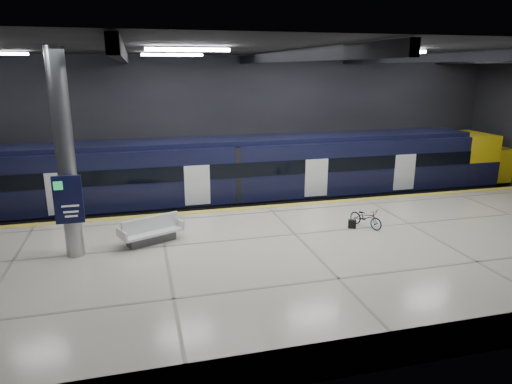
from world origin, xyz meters
name	(u,v)px	position (x,y,z in m)	size (l,w,h in m)	color
ground	(287,251)	(0.00, 0.00, 0.00)	(30.00, 30.00, 0.00)	black
room_shell	(289,112)	(0.00, 0.00, 5.72)	(30.10, 16.10, 8.05)	black
platform	(309,263)	(0.00, -2.50, 0.55)	(30.00, 11.00, 1.10)	beige
safety_strip	(268,207)	(0.00, 2.75, 1.11)	(30.00, 0.40, 0.01)	gold
rails	(254,210)	(0.00, 5.50, 0.08)	(30.00, 1.52, 0.16)	gray
train	(285,172)	(1.68, 5.50, 2.06)	(29.40, 2.84, 3.79)	black
bench	(151,233)	(-5.44, -0.49, 1.45)	(2.45, 1.75, 1.00)	#595B60
bicycle	(366,217)	(3.04, -0.93, 1.50)	(0.54, 1.54, 0.81)	#99999E
pannier_bag	(352,224)	(2.44, -0.93, 1.28)	(0.30, 0.18, 0.35)	black
info_column	(66,159)	(-8.00, -1.03, 4.46)	(0.90, 0.78, 6.90)	#9EA0A5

